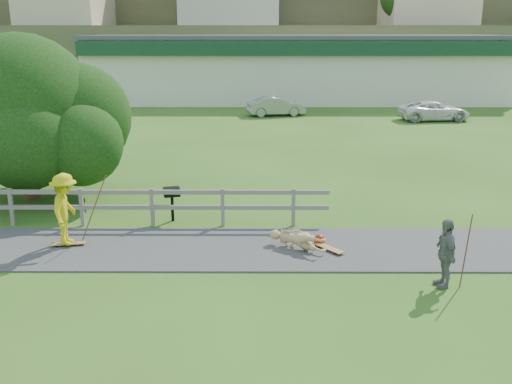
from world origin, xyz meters
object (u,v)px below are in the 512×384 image
skater_fallen (297,240)px  spectator_b (445,253)px  tree (26,138)px  car_silver (276,106)px  bbq (172,204)px  car_white (434,111)px  skater_rider (66,213)px

skater_fallen → spectator_b: (3.03, -2.10, 0.49)m
spectator_b → tree: bearing=-123.6°
car_silver → bbq: car_silver is taller
bbq → tree: bearing=139.8°
spectator_b → car_silver: spectator_b is taller
spectator_b → car_white: 25.13m
skater_rider → bbq: bearing=-50.9°
bbq → skater_rider: bearing=-153.1°
car_silver → car_white: bearing=-114.4°
spectator_b → tree: (-11.56, 6.82, 1.26)m
car_white → skater_fallen: bearing=148.9°
spectator_b → car_white: (6.93, 24.15, -0.16)m
car_white → spectator_b: bearing=157.2°
skater_fallen → bbq: size_ratio=1.54×
skater_rider → bbq: skater_rider is taller
car_silver → tree: size_ratio=0.51×
car_silver → tree: 21.30m
skater_fallen → car_silver: 24.11m
car_silver → skater_rider: bearing=153.3°
skater_rider → tree: (-2.67, 4.52, 1.11)m
car_silver → skater_fallen: bearing=167.1°
car_silver → car_white: car_silver is taller
skater_rider → tree: 5.36m
skater_fallen → spectator_b: spectator_b is taller
spectator_b → bbq: size_ratio=1.53×
skater_rider → spectator_b: bearing=-107.1°
skater_rider → skater_fallen: 5.91m
bbq → skater_fallen: bearing=-48.4°
tree → car_white: bearing=43.2°
skater_rider → skater_fallen: size_ratio=1.19×
skater_fallen → car_silver: car_silver is taller
car_silver → car_white: 10.01m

